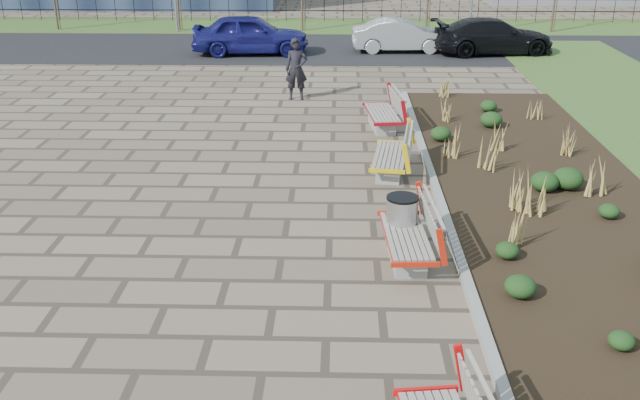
{
  "coord_description": "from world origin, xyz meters",
  "views": [
    {
      "loc": [
        1.82,
        -8.59,
        5.73
      ],
      "look_at": [
        1.5,
        3.0,
        0.9
      ],
      "focal_mm": 40.0,
      "sensor_mm": 36.0,
      "label": 1
    }
  ],
  "objects_px": {
    "pedestrian": "(296,69)",
    "car_blue": "(250,34)",
    "bench_b": "(406,233)",
    "bench_c": "(390,153)",
    "car_black": "(493,36)",
    "car_silver": "(401,36)",
    "bench_d": "(382,111)",
    "litter_bin": "(402,222)"
  },
  "relations": [
    {
      "from": "bench_c",
      "to": "bench_d",
      "type": "height_order",
      "value": "same"
    },
    {
      "from": "bench_c",
      "to": "car_blue",
      "type": "relative_size",
      "value": 0.45
    },
    {
      "from": "car_black",
      "to": "litter_bin",
      "type": "bearing_deg",
      "value": 156.08
    },
    {
      "from": "bench_c",
      "to": "car_silver",
      "type": "relative_size",
      "value": 0.52
    },
    {
      "from": "pedestrian",
      "to": "car_silver",
      "type": "bearing_deg",
      "value": 61.81
    },
    {
      "from": "bench_c",
      "to": "pedestrian",
      "type": "relative_size",
      "value": 1.1
    },
    {
      "from": "bench_d",
      "to": "car_silver",
      "type": "distance_m",
      "value": 11.09
    },
    {
      "from": "car_black",
      "to": "bench_b",
      "type": "bearing_deg",
      "value": 156.62
    },
    {
      "from": "pedestrian",
      "to": "car_blue",
      "type": "height_order",
      "value": "pedestrian"
    },
    {
      "from": "bench_d",
      "to": "litter_bin",
      "type": "bearing_deg",
      "value": -96.98
    },
    {
      "from": "pedestrian",
      "to": "car_blue",
      "type": "relative_size",
      "value": 0.41
    },
    {
      "from": "bench_d",
      "to": "litter_bin",
      "type": "xyz_separation_m",
      "value": [
        -0.04,
        -7.31,
        -0.03
      ]
    },
    {
      "from": "bench_d",
      "to": "pedestrian",
      "type": "distance_m",
      "value": 4.04
    },
    {
      "from": "bench_c",
      "to": "litter_bin",
      "type": "relative_size",
      "value": 2.25
    },
    {
      "from": "bench_b",
      "to": "car_blue",
      "type": "height_order",
      "value": "car_blue"
    },
    {
      "from": "bench_b",
      "to": "car_silver",
      "type": "distance_m",
      "value": 18.88
    },
    {
      "from": "bench_c",
      "to": "car_silver",
      "type": "distance_m",
      "value": 14.62
    },
    {
      "from": "car_black",
      "to": "car_blue",
      "type": "bearing_deg",
      "value": 83.84
    },
    {
      "from": "bench_c",
      "to": "car_blue",
      "type": "xyz_separation_m",
      "value": [
        -4.82,
        13.91,
        0.32
      ]
    },
    {
      "from": "car_blue",
      "to": "car_black",
      "type": "distance_m",
      "value": 9.92
    },
    {
      "from": "car_silver",
      "to": "bench_b",
      "type": "bearing_deg",
      "value": 173.58
    },
    {
      "from": "bench_b",
      "to": "car_silver",
      "type": "bearing_deg",
      "value": 82.55
    },
    {
      "from": "bench_c",
      "to": "car_blue",
      "type": "distance_m",
      "value": 14.72
    },
    {
      "from": "bench_c",
      "to": "pedestrian",
      "type": "xyz_separation_m",
      "value": [
        -2.52,
        6.67,
        0.46
      ]
    },
    {
      "from": "bench_b",
      "to": "pedestrian",
      "type": "distance_m",
      "value": 11.24
    },
    {
      "from": "car_silver",
      "to": "bench_d",
      "type": "bearing_deg",
      "value": 170.67
    },
    {
      "from": "bench_c",
      "to": "litter_bin",
      "type": "height_order",
      "value": "bench_c"
    },
    {
      "from": "bench_b",
      "to": "pedestrian",
      "type": "height_order",
      "value": "pedestrian"
    },
    {
      "from": "bench_b",
      "to": "litter_bin",
      "type": "height_order",
      "value": "bench_b"
    },
    {
      "from": "bench_d",
      "to": "litter_bin",
      "type": "height_order",
      "value": "bench_d"
    },
    {
      "from": "litter_bin",
      "to": "car_silver",
      "type": "relative_size",
      "value": 0.23
    },
    {
      "from": "bench_b",
      "to": "bench_c",
      "type": "distance_m",
      "value": 4.27
    },
    {
      "from": "bench_c",
      "to": "car_black",
      "type": "distance_m",
      "value": 15.11
    },
    {
      "from": "bench_b",
      "to": "bench_d",
      "type": "bearing_deg",
      "value": 86.67
    },
    {
      "from": "car_black",
      "to": "pedestrian",
      "type": "bearing_deg",
      "value": 126.75
    },
    {
      "from": "litter_bin",
      "to": "car_black",
      "type": "bearing_deg",
      "value": 74.06
    },
    {
      "from": "car_blue",
      "to": "bench_b",
      "type": "bearing_deg",
      "value": -169.37
    },
    {
      "from": "bench_d",
      "to": "car_silver",
      "type": "xyz_separation_m",
      "value": [
        1.36,
        11.01,
        0.18
      ]
    },
    {
      "from": "bench_c",
      "to": "car_black",
      "type": "bearing_deg",
      "value": 78.07
    },
    {
      "from": "bench_b",
      "to": "car_blue",
      "type": "xyz_separation_m",
      "value": [
        -4.82,
        18.18,
        0.32
      ]
    },
    {
      "from": "bench_c",
      "to": "bench_b",
      "type": "bearing_deg",
      "value": -82.22
    },
    {
      "from": "bench_c",
      "to": "car_black",
      "type": "xyz_separation_m",
      "value": [
        5.09,
        14.22,
        0.23
      ]
    }
  ]
}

